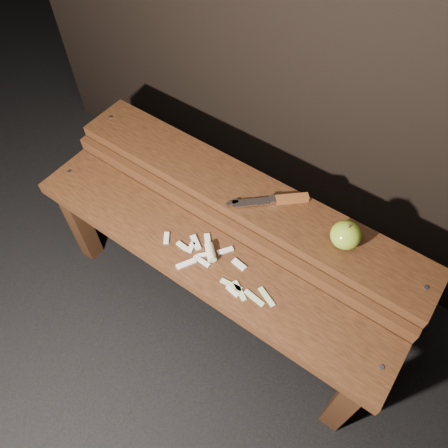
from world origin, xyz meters
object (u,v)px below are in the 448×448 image
Objects in this scene: bench_rear_tier at (243,209)px; knife at (281,200)px; bench_front_tier at (201,269)px; apple at (346,235)px.

knife reaches higher than bench_rear_tier.
knife is at bearing 14.62° from bench_rear_tier.
knife reaches higher than bench_front_tier.
knife is (0.11, 0.03, 0.10)m from bench_rear_tier.
bench_front_tier is at bearing -113.26° from knife.
knife is at bearing 173.51° from apple.
apple is (0.32, 0.00, 0.12)m from bench_rear_tier.
apple reaches higher than knife.
bench_front_tier is 0.23m from bench_rear_tier.
bench_rear_tier is at bearing -179.23° from apple.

